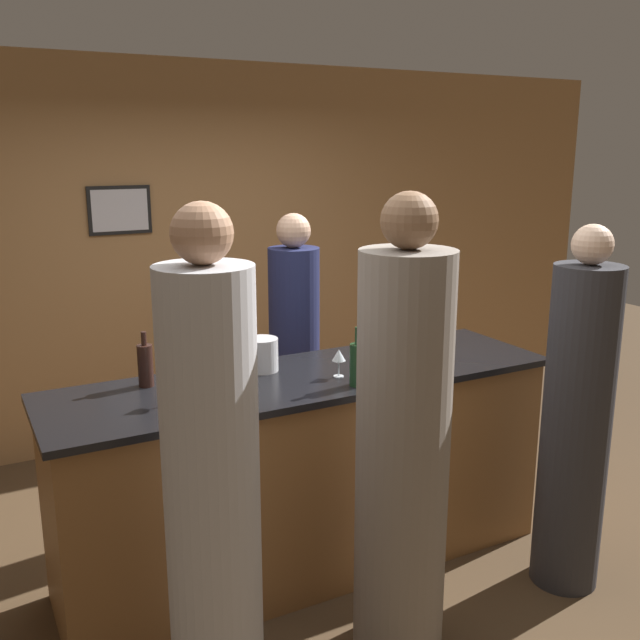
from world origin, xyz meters
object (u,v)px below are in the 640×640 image
at_px(bartender, 295,366).
at_px(guest_2, 403,452).
at_px(guest_1, 576,424).
at_px(guest_0, 212,497).
at_px(ice_bucket, 262,355).
at_px(wine_bottle_1, 357,364).
at_px(wine_bottle_0, 145,365).

height_order(bartender, guest_2, guest_2).
xyz_separation_m(bartender, guest_1, (0.79, -1.55, 0.01)).
bearing_deg(guest_0, guest_1, 0.96).
bearing_deg(guest_0, bartender, 55.15).
distance_m(guest_1, ice_bucket, 1.60).
distance_m(guest_2, wine_bottle_1, 0.57).
xyz_separation_m(guest_1, wine_bottle_0, (-1.86, 0.96, 0.31)).
height_order(bartender, ice_bucket, bartender).
bearing_deg(wine_bottle_1, wine_bottle_0, 152.57).
xyz_separation_m(bartender, wine_bottle_0, (-1.08, -0.59, 0.33)).
bearing_deg(guest_2, guest_0, -178.85).
height_order(bartender, guest_0, guest_0).
xyz_separation_m(guest_0, guest_2, (0.85, 0.02, -0.00)).
xyz_separation_m(guest_1, guest_2, (-1.04, -0.01, 0.08)).
bearing_deg(guest_2, bartender, 80.73).
bearing_deg(bartender, wine_bottle_0, 28.72).
bearing_deg(guest_2, guest_1, 0.81).
bearing_deg(guest_1, wine_bottle_1, 152.82).
bearing_deg(guest_1, wine_bottle_0, 152.70).
relative_size(bartender, wine_bottle_1, 6.20).
height_order(guest_0, wine_bottle_1, guest_0).
bearing_deg(guest_2, wine_bottle_1, 81.24).
relative_size(guest_1, ice_bucket, 10.74).
height_order(guest_1, guest_2, guest_2).
bearing_deg(ice_bucket, guest_2, -76.01).
height_order(guest_1, wine_bottle_0, guest_1).
bearing_deg(wine_bottle_0, ice_bucket, -3.78).
height_order(bartender, wine_bottle_1, bartender).
bearing_deg(bartender, guest_0, 55.15).
distance_m(wine_bottle_1, ice_bucket, 0.53).
height_order(guest_2, wine_bottle_0, guest_2).
distance_m(guest_2, wine_bottle_0, 1.30).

